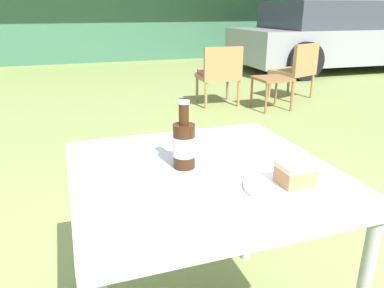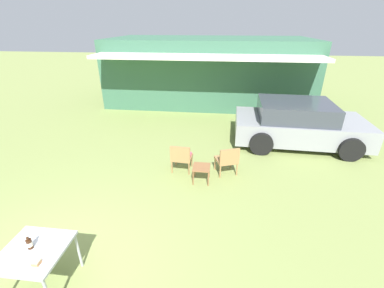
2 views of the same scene
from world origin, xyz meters
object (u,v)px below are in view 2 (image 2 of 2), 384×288
at_px(parked_car, 298,124).
at_px(garden_side_table, 201,169).
at_px(wicker_chair_plain, 227,159).
at_px(cola_bottle_near, 29,243).
at_px(wicker_chair_cushioned, 181,156).
at_px(patio_table, 34,253).
at_px(cake_on_plate, 35,263).

bearing_deg(parked_car, garden_side_table, -135.53).
relative_size(wicker_chair_plain, cola_bottle_near, 3.39).
distance_m(wicker_chair_cushioned, garden_side_table, 0.68).
height_order(wicker_chair_plain, patio_table, wicker_chair_plain).
bearing_deg(garden_side_table, wicker_chair_cushioned, 143.08).
bearing_deg(wicker_chair_cushioned, parked_car, -143.66).
bearing_deg(wicker_chair_plain, cake_on_plate, 34.97).
bearing_deg(garden_side_table, parked_car, 42.39).
height_order(parked_car, cola_bottle_near, parked_car).
relative_size(garden_side_table, patio_table, 0.51).
distance_m(wicker_chair_plain, patio_table, 4.27).
distance_m(cake_on_plate, cola_bottle_near, 0.35).
relative_size(parked_car, garden_side_table, 9.33).
bearing_deg(garden_side_table, cola_bottle_near, -125.31).
distance_m(wicker_chair_plain, garden_side_table, 0.72).
distance_m(wicker_chair_cushioned, cake_on_plate, 3.82).
height_order(parked_car, cake_on_plate, parked_car).
height_order(cake_on_plate, cola_bottle_near, cola_bottle_near).
xyz_separation_m(wicker_chair_cushioned, wicker_chair_plain, (1.14, -0.01, 0.00)).
distance_m(wicker_chair_cushioned, cola_bottle_near, 3.69).
xyz_separation_m(wicker_chair_plain, garden_side_table, (-0.61, -0.39, -0.09)).
bearing_deg(wicker_chair_plain, wicker_chair_cushioned, -21.38).
height_order(parked_car, patio_table, parked_car).
xyz_separation_m(wicker_chair_plain, patio_table, (-2.63, -3.35, 0.20)).
bearing_deg(garden_side_table, patio_table, -124.37).
bearing_deg(cake_on_plate, cola_bottle_near, 134.99).
xyz_separation_m(parked_car, wicker_chair_cushioned, (-3.29, -2.11, -0.22)).
bearing_deg(wicker_chair_cushioned, cake_on_plate, 73.76).
xyz_separation_m(wicker_chair_cushioned, cola_bottle_near, (-1.54, -3.34, 0.35)).
bearing_deg(cola_bottle_near, cake_on_plate, -45.01).
relative_size(parked_car, patio_table, 4.73).
distance_m(garden_side_table, cola_bottle_near, 3.62).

